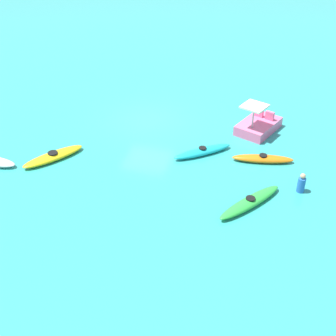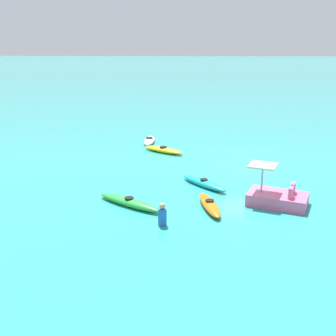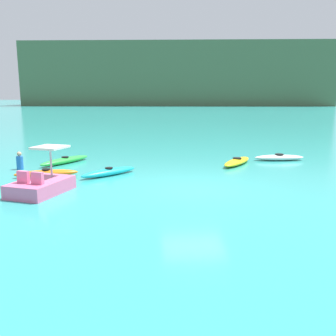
{
  "view_description": "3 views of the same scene",
  "coord_description": "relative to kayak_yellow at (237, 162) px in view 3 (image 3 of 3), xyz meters",
  "views": [
    {
      "loc": [
        -6.99,
        20.3,
        11.28
      ],
      "look_at": [
        -2.61,
        4.98,
        0.63
      ],
      "focal_mm": 48.66,
      "sensor_mm": 36.0,
      "label": 1
    },
    {
      "loc": [
        -22.07,
        3.39,
        6.38
      ],
      "look_at": [
        -2.34,
        4.29,
        0.53
      ],
      "focal_mm": 43.65,
      "sensor_mm": 36.0,
      "label": 2
    },
    {
      "loc": [
        -1.9,
        -14.1,
        3.59
      ],
      "look_at": [
        -0.9,
        2.15,
        0.39
      ],
      "focal_mm": 39.6,
      "sensor_mm": 36.0,
      "label": 3
    }
  ],
  "objects": [
    {
      "name": "ground_plane",
      "position": [
        -2.91,
        -4.82,
        -0.16
      ],
      "size": [
        600.0,
        600.0,
        0.0
      ],
      "primitive_type": "plane",
      "color": "teal"
    },
    {
      "name": "headland_cliff",
      "position": [
        7.89,
        129.66,
        10.49
      ],
      "size": [
        109.38,
        56.96,
        21.31
      ],
      "primitive_type": "cube",
      "rotation": [
        0.0,
        0.0,
        -0.09
      ],
      "color": "#4C6042",
      "rests_on": "ground_plane"
    },
    {
      "name": "kayak_yellow",
      "position": [
        0.0,
        0.0,
        0.0
      ],
      "size": [
        2.29,
        2.83,
        0.37
      ],
      "color": "yellow",
      "rests_on": "ground_plane"
    },
    {
      "name": "kayak_green",
      "position": [
        -9.12,
        0.92,
        -0.0
      ],
      "size": [
        2.38,
        3.07,
        0.37
      ],
      "color": "green",
      "rests_on": "ground_plane"
    },
    {
      "name": "kayak_cyan",
      "position": [
        -6.48,
        -2.3,
        -0.0
      ],
      "size": [
        2.58,
        2.3,
        0.37
      ],
      "color": "#19B7C6",
      "rests_on": "ground_plane"
    },
    {
      "name": "kayak_white",
      "position": [
        2.68,
        1.13,
        0.0
      ],
      "size": [
        2.77,
        0.76,
        0.37
      ],
      "color": "white",
      "rests_on": "ground_plane"
    },
    {
      "name": "kayak_orange",
      "position": [
        -9.25,
        -2.43,
        -0.0
      ],
      "size": [
        2.81,
        1.07,
        0.37
      ],
      "color": "orange",
      "rests_on": "ground_plane"
    },
    {
      "name": "pedal_boat_pink",
      "position": [
        -8.7,
        -5.29,
        0.17
      ],
      "size": [
        2.28,
        2.78,
        1.68
      ],
      "color": "pink",
      "rests_on": "ground_plane"
    },
    {
      "name": "person_near_shore",
      "position": [
        -11.0,
        -0.59,
        0.22
      ],
      "size": [
        0.44,
        0.44,
        0.88
      ],
      "color": "blue",
      "rests_on": "ground_plane"
    }
  ]
}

